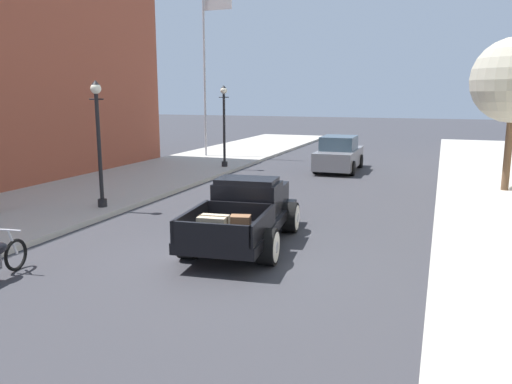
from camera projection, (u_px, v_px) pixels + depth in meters
The scene contains 6 objects.
ground_plane at pixel (216, 258), 11.31m from camera, with size 140.00×140.00×0.00m, color #333338.
hotrod_truck_black at pixel (246, 212), 12.44m from camera, with size 2.53×5.06×1.58m.
car_background_grey at pixel (339, 155), 23.99m from camera, with size 1.93×4.33×1.65m.
street_lamp_near at pixel (98, 135), 15.32m from camera, with size 0.50×0.32×3.85m.
street_lamp_far at pixel (224, 120), 24.05m from camera, with size 0.50×0.32×3.85m.
flagpole at pixel (208, 53), 27.69m from camera, with size 1.74×0.16×9.16m.
Camera 1 is at (4.57, -9.85, 3.60)m, focal length 35.57 mm.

